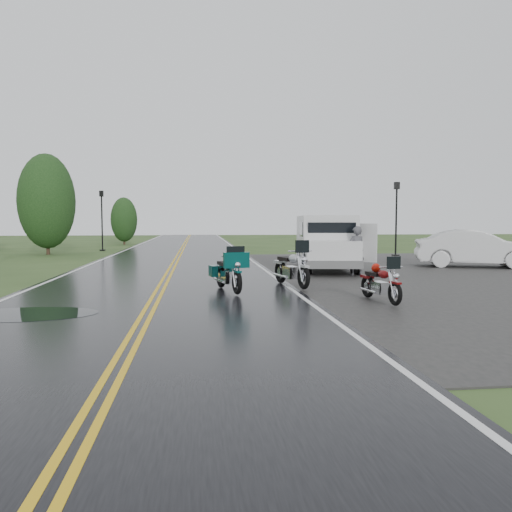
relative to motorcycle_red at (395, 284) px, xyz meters
The scene contains 13 objects.
ground 5.87m from the motorcycle_red, 165.16° to the left, with size 120.00×120.00×0.00m, color #2D471E.
road 12.82m from the motorcycle_red, 116.16° to the left, with size 8.00×100.00×0.04m, color black.
parking_pad 8.43m from the motorcycle_red, 50.51° to the left, with size 14.00×24.00×0.03m, color black.
motorcycle_red is the anchor object (origin of this frame).
motorcycle_teal 4.14m from the motorcycle_red, 148.23° to the left, with size 0.80×2.21×1.31m, color #053E3D, non-canonical shape.
motorcycle_silver 3.33m from the motorcycle_red, 117.46° to the left, with size 0.86×2.36×1.40m, color #A8ACB0, non-canonical shape.
van_white 7.32m from the motorcycle_red, 93.49° to the left, with size 2.19×5.85×2.30m, color silver, non-canonical shape.
person_at_van 6.77m from the motorcycle_red, 79.55° to the left, with size 0.66×0.43×1.81m, color #45454A.
sedan_white 11.98m from the motorcycle_red, 51.53° to the left, with size 1.72×4.94×1.63m, color silver.
lamp_post_far_left 26.26m from the motorcycle_red, 114.77° to the left, with size 0.35×0.35×4.12m, color black, non-canonical shape.
lamp_post_far_right 17.88m from the motorcycle_red, 67.63° to the left, with size 0.37×0.37×4.30m, color black, non-canonical shape.
tree_left_mid 24.55m from the motorcycle_red, 123.66° to the left, with size 3.32×3.32×5.19m, color #1E3D19, non-canonical shape.
tree_left_far 34.59m from the motorcycle_red, 108.23° to the left, with size 2.25×2.25×3.46m, color #1E3D19, non-canonical shape.
Camera 1 is at (1.09, -12.54, 2.03)m, focal length 35.00 mm.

